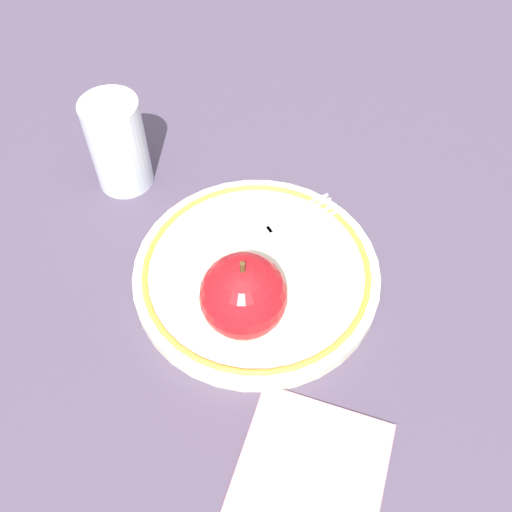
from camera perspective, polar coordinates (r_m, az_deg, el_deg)
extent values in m
plane|color=#4F4359|center=(0.56, -0.50, -1.85)|extent=(2.00, 2.00, 0.00)
cylinder|color=#EDE5C4|center=(0.56, 0.00, -1.85)|extent=(0.24, 0.24, 0.01)
torus|color=gold|center=(0.55, 0.00, -1.42)|extent=(0.22, 0.22, 0.01)
sphere|color=red|center=(0.48, -1.26, -4.00)|extent=(0.08, 0.08, 0.08)
cylinder|color=brown|center=(0.45, -1.35, -1.18)|extent=(0.00, 0.00, 0.01)
cube|color=silver|center=(0.56, -3.15, 0.64)|extent=(0.09, 0.05, 0.00)
cube|color=silver|center=(0.58, 1.96, 2.85)|extent=(0.02, 0.01, 0.00)
cube|color=silver|center=(0.58, 5.93, 3.50)|extent=(0.06, 0.02, 0.00)
cube|color=silver|center=(0.59, 5.52, 4.03)|extent=(0.06, 0.02, 0.00)
cube|color=silver|center=(0.59, 5.11, 4.55)|extent=(0.06, 0.02, 0.00)
cube|color=silver|center=(0.60, 4.70, 5.06)|extent=(0.06, 0.02, 0.00)
cylinder|color=silver|center=(0.63, -13.65, 10.81)|extent=(0.06, 0.06, 0.11)
cube|color=#CE9095|center=(0.48, 5.59, -20.38)|extent=(0.15, 0.15, 0.01)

